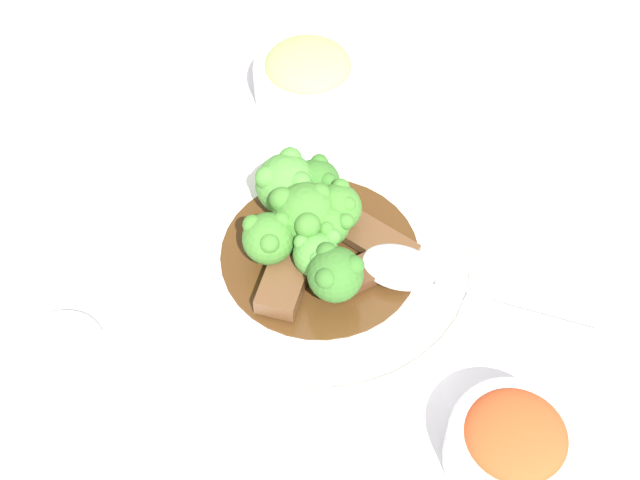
{
  "coord_description": "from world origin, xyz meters",
  "views": [
    {
      "loc": [
        -0.26,
        -0.34,
        0.61
      ],
      "look_at": [
        0.0,
        0.0,
        0.03
      ],
      "focal_mm": 50.0,
      "sensor_mm": 36.0,
      "label": 1
    }
  ],
  "objects_px": {
    "broccoli_floret_6": "(303,216)",
    "broccoli_floret_7": "(316,182)",
    "broccoli_floret_0": "(316,254)",
    "broccoli_floret_5": "(335,274)",
    "broccoli_floret_1": "(337,207)",
    "broccoli_floret_2": "(332,228)",
    "serving_spoon": "(417,273)",
    "beef_strip_1": "(285,281)",
    "main_plate": "(320,257)",
    "side_bowl_kimchi": "(508,447)",
    "beef_strip_2": "(360,273)",
    "broccoli_floret_3": "(268,238)",
    "broccoli_floret_4": "(286,183)",
    "sauce_dish": "(59,352)",
    "side_bowl_appetizer": "(308,76)",
    "beef_strip_0": "(375,240)"
  },
  "relations": [
    {
      "from": "side_bowl_kimchi",
      "to": "broccoli_floret_4",
      "type": "bearing_deg",
      "value": 87.63
    },
    {
      "from": "beef_strip_1",
      "to": "broccoli_floret_0",
      "type": "bearing_deg",
      "value": -9.54
    },
    {
      "from": "broccoli_floret_6",
      "to": "broccoli_floret_7",
      "type": "xyz_separation_m",
      "value": [
        0.03,
        0.03,
        -0.01
      ]
    },
    {
      "from": "beef_strip_1",
      "to": "main_plate",
      "type": "bearing_deg",
      "value": 13.91
    },
    {
      "from": "broccoli_floret_4",
      "to": "side_bowl_appetizer",
      "type": "height_order",
      "value": "broccoli_floret_4"
    },
    {
      "from": "broccoli_floret_0",
      "to": "broccoli_floret_5",
      "type": "bearing_deg",
      "value": -93.5
    },
    {
      "from": "broccoli_floret_0",
      "to": "broccoli_floret_2",
      "type": "bearing_deg",
      "value": 24.36
    },
    {
      "from": "broccoli_floret_4",
      "to": "side_bowl_appetizer",
      "type": "distance_m",
      "value": 0.15
    },
    {
      "from": "beef_strip_0",
      "to": "broccoli_floret_0",
      "type": "distance_m",
      "value": 0.06
    },
    {
      "from": "broccoli_floret_7",
      "to": "beef_strip_1",
      "type": "bearing_deg",
      "value": -143.27
    },
    {
      "from": "broccoli_floret_6",
      "to": "side_bowl_appetizer",
      "type": "height_order",
      "value": "broccoli_floret_6"
    },
    {
      "from": "beef_strip_2",
      "to": "broccoli_floret_3",
      "type": "height_order",
      "value": "broccoli_floret_3"
    },
    {
      "from": "broccoli_floret_4",
      "to": "broccoli_floret_6",
      "type": "xyz_separation_m",
      "value": [
        -0.01,
        -0.04,
        0.0
      ]
    },
    {
      "from": "beef_strip_2",
      "to": "serving_spoon",
      "type": "distance_m",
      "value": 0.05
    },
    {
      "from": "broccoli_floret_3",
      "to": "broccoli_floret_6",
      "type": "xyz_separation_m",
      "value": [
        0.03,
        -0.0,
        0.0
      ]
    },
    {
      "from": "broccoli_floret_2",
      "to": "serving_spoon",
      "type": "bearing_deg",
      "value": -59.64
    },
    {
      "from": "beef_strip_1",
      "to": "broccoli_floret_4",
      "type": "relative_size",
      "value": 1.29
    },
    {
      "from": "broccoli_floret_7",
      "to": "sauce_dish",
      "type": "relative_size",
      "value": 0.6
    },
    {
      "from": "broccoli_floret_2",
      "to": "serving_spoon",
      "type": "relative_size",
      "value": 0.25
    },
    {
      "from": "broccoli_floret_5",
      "to": "broccoli_floret_7",
      "type": "xyz_separation_m",
      "value": [
        0.05,
        0.09,
        -0.01
      ]
    },
    {
      "from": "main_plate",
      "to": "broccoli_floret_6",
      "type": "relative_size",
      "value": 4.74
    },
    {
      "from": "broccoli_floret_0",
      "to": "sauce_dish",
      "type": "xyz_separation_m",
      "value": [
        -0.2,
        0.07,
        -0.04
      ]
    },
    {
      "from": "beef_strip_1",
      "to": "broccoli_floret_3",
      "type": "relative_size",
      "value": 1.4
    },
    {
      "from": "broccoli_floret_3",
      "to": "broccoli_floret_4",
      "type": "distance_m",
      "value": 0.06
    },
    {
      "from": "broccoli_floret_5",
      "to": "side_bowl_kimchi",
      "type": "relative_size",
      "value": 0.56
    },
    {
      "from": "broccoli_floret_0",
      "to": "serving_spoon",
      "type": "xyz_separation_m",
      "value": [
        0.06,
        -0.05,
        -0.02
      ]
    },
    {
      "from": "beef_strip_1",
      "to": "serving_spoon",
      "type": "bearing_deg",
      "value": -32.76
    },
    {
      "from": "broccoli_floret_2",
      "to": "sauce_dish",
      "type": "relative_size",
      "value": 0.64
    },
    {
      "from": "beef_strip_0",
      "to": "broccoli_floret_4",
      "type": "bearing_deg",
      "value": 113.52
    },
    {
      "from": "broccoli_floret_1",
      "to": "sauce_dish",
      "type": "distance_m",
      "value": 0.25
    },
    {
      "from": "broccoli_floret_1",
      "to": "broccoli_floret_7",
      "type": "bearing_deg",
      "value": 80.43
    },
    {
      "from": "broccoli_floret_3",
      "to": "sauce_dish",
      "type": "relative_size",
      "value": 0.68
    },
    {
      "from": "broccoli_floret_6",
      "to": "sauce_dish",
      "type": "relative_size",
      "value": 0.78
    },
    {
      "from": "main_plate",
      "to": "sauce_dish",
      "type": "distance_m",
      "value": 0.22
    },
    {
      "from": "broccoli_floret_7",
      "to": "sauce_dish",
      "type": "xyz_separation_m",
      "value": [
        -0.24,
        0.01,
        -0.04
      ]
    },
    {
      "from": "broccoli_floret_3",
      "to": "serving_spoon",
      "type": "bearing_deg",
      "value": -46.28
    },
    {
      "from": "broccoli_floret_4",
      "to": "main_plate",
      "type": "bearing_deg",
      "value": -97.82
    },
    {
      "from": "beef_strip_0",
      "to": "sauce_dish",
      "type": "distance_m",
      "value": 0.27
    },
    {
      "from": "main_plate",
      "to": "broccoli_floret_6",
      "type": "distance_m",
      "value": 0.04
    },
    {
      "from": "broccoli_floret_6",
      "to": "broccoli_floret_7",
      "type": "distance_m",
      "value": 0.04
    },
    {
      "from": "broccoli_floret_3",
      "to": "serving_spoon",
      "type": "height_order",
      "value": "broccoli_floret_3"
    },
    {
      "from": "beef_strip_1",
      "to": "broccoli_floret_3",
      "type": "bearing_deg",
      "value": 77.89
    },
    {
      "from": "broccoli_floret_6",
      "to": "serving_spoon",
      "type": "height_order",
      "value": "broccoli_floret_6"
    },
    {
      "from": "broccoli_floret_6",
      "to": "beef_strip_1",
      "type": "bearing_deg",
      "value": -143.95
    },
    {
      "from": "main_plate",
      "to": "broccoli_floret_6",
      "type": "bearing_deg",
      "value": 101.27
    },
    {
      "from": "broccoli_floret_1",
      "to": "broccoli_floret_7",
      "type": "distance_m",
      "value": 0.04
    },
    {
      "from": "main_plate",
      "to": "broccoli_floret_3",
      "type": "bearing_deg",
      "value": 153.64
    },
    {
      "from": "broccoli_floret_1",
      "to": "broccoli_floret_5",
      "type": "bearing_deg",
      "value": -129.69
    },
    {
      "from": "broccoli_floret_1",
      "to": "broccoli_floret_2",
      "type": "height_order",
      "value": "broccoli_floret_1"
    },
    {
      "from": "broccoli_floret_2",
      "to": "broccoli_floret_3",
      "type": "distance_m",
      "value": 0.05
    }
  ]
}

